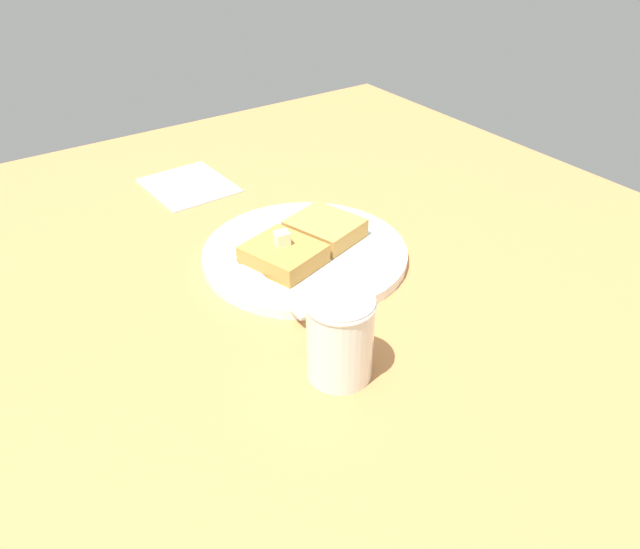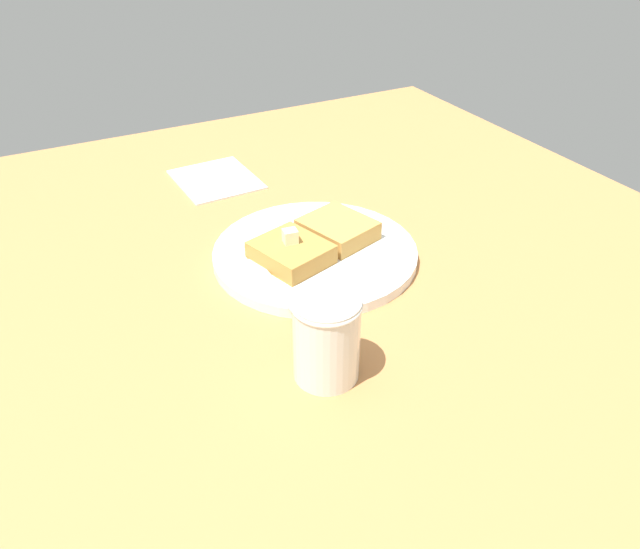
# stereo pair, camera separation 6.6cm
# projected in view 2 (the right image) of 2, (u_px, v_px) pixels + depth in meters

# --- Properties ---
(table_surface) EXTENTS (1.21, 1.21, 0.03)m
(table_surface) POSITION_uv_depth(u_px,v_px,m) (273.00, 325.00, 0.69)
(table_surface) COLOR #B87844
(table_surface) RESTS_ON ground
(plate) EXTENTS (0.25, 0.25, 0.01)m
(plate) POSITION_uv_depth(u_px,v_px,m) (315.00, 253.00, 0.77)
(plate) COLOR white
(plate) RESTS_ON table_surface
(toast_slice_left) EXTENTS (0.09, 0.10, 0.02)m
(toast_slice_left) POSITION_uv_depth(u_px,v_px,m) (291.00, 253.00, 0.74)
(toast_slice_left) COLOR #BC853B
(toast_slice_left) RESTS_ON plate
(toast_slice_middle) EXTENTS (0.09, 0.10, 0.02)m
(toast_slice_middle) POSITION_uv_depth(u_px,v_px,m) (338.00, 229.00, 0.79)
(toast_slice_middle) COLOR #C79245
(toast_slice_middle) RESTS_ON plate
(butter_pat_primary) EXTENTS (0.02, 0.02, 0.02)m
(butter_pat_primary) POSITION_uv_depth(u_px,v_px,m) (290.00, 236.00, 0.73)
(butter_pat_primary) COLOR #F4F0C6
(butter_pat_primary) RESTS_ON toast_slice_left
(fork) EXTENTS (0.02, 0.16, 0.00)m
(fork) POSITION_uv_depth(u_px,v_px,m) (266.00, 274.00, 0.72)
(fork) COLOR silver
(fork) RESTS_ON plate
(syrup_jar) EXTENTS (0.07, 0.07, 0.09)m
(syrup_jar) POSITION_uv_depth(u_px,v_px,m) (326.00, 342.00, 0.58)
(syrup_jar) COLOR #471E0D
(syrup_jar) RESTS_ON table_surface
(napkin) EXTENTS (0.12, 0.14, 0.00)m
(napkin) POSITION_uv_depth(u_px,v_px,m) (216.00, 179.00, 0.96)
(napkin) COLOR white
(napkin) RESTS_ON table_surface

